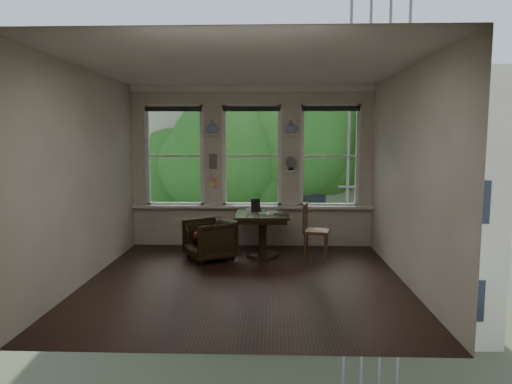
{
  "coord_description": "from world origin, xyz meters",
  "views": [
    {
      "loc": [
        0.37,
        -6.32,
        2.01
      ],
      "look_at": [
        0.12,
        0.9,
        1.18
      ],
      "focal_mm": 32.0,
      "sensor_mm": 36.0,
      "label": 1
    }
  ],
  "objects_px": {
    "table": "(263,235)",
    "laptop": "(278,214)",
    "mug": "(248,212)",
    "side_chair_right": "(316,231)",
    "armchair_left": "(209,240)"
  },
  "relations": [
    {
      "from": "laptop",
      "to": "mug",
      "type": "bearing_deg",
      "value": 177.8
    },
    {
      "from": "side_chair_right",
      "to": "mug",
      "type": "distance_m",
      "value": 1.21
    },
    {
      "from": "side_chair_right",
      "to": "laptop",
      "type": "height_order",
      "value": "side_chair_right"
    },
    {
      "from": "side_chair_right",
      "to": "armchair_left",
      "type": "bearing_deg",
      "value": 107.43
    },
    {
      "from": "side_chair_right",
      "to": "laptop",
      "type": "bearing_deg",
      "value": 114.55
    },
    {
      "from": "armchair_left",
      "to": "laptop",
      "type": "bearing_deg",
      "value": 60.46
    },
    {
      "from": "mug",
      "to": "armchair_left",
      "type": "bearing_deg",
      "value": -168.93
    },
    {
      "from": "table",
      "to": "mug",
      "type": "height_order",
      "value": "mug"
    },
    {
      "from": "laptop",
      "to": "mug",
      "type": "height_order",
      "value": "mug"
    },
    {
      "from": "armchair_left",
      "to": "mug",
      "type": "distance_m",
      "value": 0.8
    },
    {
      "from": "table",
      "to": "side_chair_right",
      "type": "relative_size",
      "value": 0.98
    },
    {
      "from": "side_chair_right",
      "to": "laptop",
      "type": "xyz_separation_m",
      "value": [
        -0.65,
        -0.15,
        0.3
      ]
    },
    {
      "from": "table",
      "to": "laptop",
      "type": "relative_size",
      "value": 2.6
    },
    {
      "from": "table",
      "to": "laptop",
      "type": "bearing_deg",
      "value": -32.31
    },
    {
      "from": "mug",
      "to": "side_chair_right",
      "type": "bearing_deg",
      "value": 3.45
    }
  ]
}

